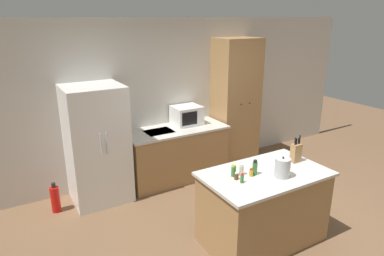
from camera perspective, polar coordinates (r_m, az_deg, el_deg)
name	(u,v)px	position (r m, az deg, el deg)	size (l,w,h in m)	color
ground_plane	(272,230)	(4.69, 13.20, -16.28)	(14.00, 14.00, 0.00)	brown
wall_back	(183,96)	(5.92, -1.43, 5.29)	(7.20, 0.06, 2.60)	beige
refrigerator	(97,145)	(5.11, -15.56, -2.68)	(0.81, 0.76, 1.72)	white
back_counter	(176,153)	(5.71, -2.69, -4.26)	(1.69, 0.72, 0.88)	#9E7547
pantry_cabinet	(235,103)	(6.20, 7.26, 4.16)	(0.76, 0.56, 2.27)	#9E7547
kitchen_island	(263,207)	(4.27, 11.74, -12.72)	(1.46, 0.88, 0.90)	#9E7547
microwave	(187,115)	(5.74, -0.89, 2.15)	(0.46, 0.40, 0.31)	white
knife_block	(296,152)	(4.39, 16.94, -3.93)	(0.12, 0.08, 0.34)	#9E7547
spice_bottle_tall_dark	(241,170)	(3.94, 8.23, -6.89)	(0.05, 0.05, 0.13)	beige
spice_bottle_short_red	(242,178)	(3.76, 8.33, -8.32)	(0.04, 0.04, 0.11)	#337033
spice_bottle_amber_oil	(234,171)	(3.89, 6.95, -7.07)	(0.06, 0.06, 0.15)	#337033
spice_bottle_green_herb	(255,168)	(3.96, 10.43, -6.54)	(0.06, 0.06, 0.18)	#337033
spice_bottle_pale_salt	(236,176)	(3.83, 7.40, -7.95)	(0.05, 0.05, 0.08)	#563319
spice_bottle_orange_cap	(251,173)	(3.93, 9.84, -7.33)	(0.04, 0.04, 0.09)	gold
kettle	(282,168)	(3.96, 14.84, -6.39)	(0.17, 0.17, 0.24)	#B2B5B7
fire_extinguisher	(55,199)	(5.22, -21.83, -10.91)	(0.12, 0.12, 0.44)	red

